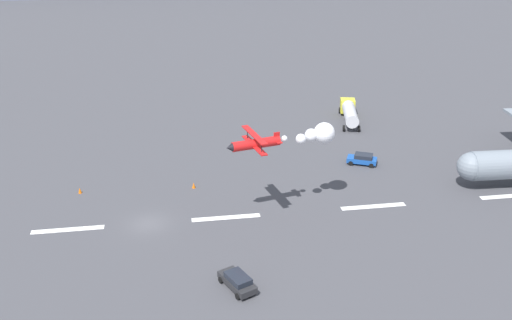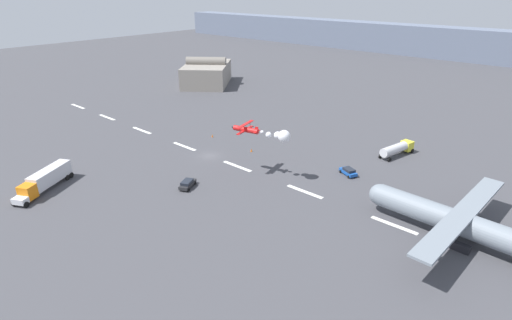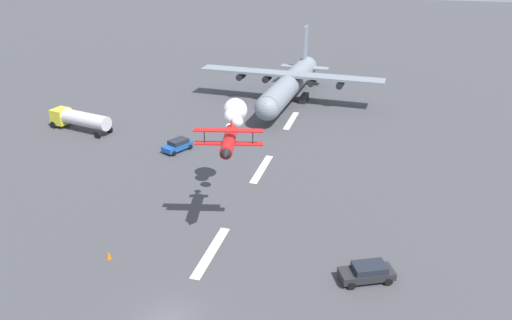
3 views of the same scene
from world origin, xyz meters
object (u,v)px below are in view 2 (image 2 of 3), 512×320
object	(u,v)px
fuel_tanker_truck	(397,149)
airport_staff_sedan	(348,171)
traffic_cone_far	(251,150)
traffic_cone_near	(212,136)
cargo_transport_plane	(454,220)
semi_truck_orange	(45,180)
followme_car_yellow	(187,184)
stunt_biplane_red	(270,134)

from	to	relation	value
fuel_tanker_truck	airport_staff_sedan	size ratio (longest dim) A/B	2.31
traffic_cone_far	traffic_cone_near	bearing A→B (deg)	177.02
fuel_tanker_truck	airport_staff_sedan	distance (m)	16.95
cargo_transport_plane	semi_truck_orange	xyz separation A→B (m)	(-64.10, -34.44, -1.14)
traffic_cone_near	traffic_cone_far	size ratio (longest dim) A/B	1.00
followme_car_yellow	traffic_cone_near	world-z (taller)	followme_car_yellow
traffic_cone_near	traffic_cone_far	distance (m)	14.28
traffic_cone_near	airport_staff_sedan	bearing A→B (deg)	4.59
fuel_tanker_truck	stunt_biplane_red	bearing A→B (deg)	-117.73
traffic_cone_near	traffic_cone_far	bearing A→B (deg)	-2.98
semi_truck_orange	fuel_tanker_truck	size ratio (longest dim) A/B	1.31
fuel_tanker_truck	traffic_cone_far	distance (m)	33.75
cargo_transport_plane	semi_truck_orange	distance (m)	72.77
followme_car_yellow	traffic_cone_near	size ratio (longest dim) A/B	6.36
stunt_biplane_red	followme_car_yellow	xyz separation A→B (m)	(-9.14, -14.20, -8.61)
semi_truck_orange	traffic_cone_near	xyz separation A→B (m)	(2.66, 41.18, -1.74)
fuel_tanker_truck	followme_car_yellow	distance (m)	48.66
semi_truck_orange	fuel_tanker_truck	world-z (taller)	semi_truck_orange
followme_car_yellow	airport_staff_sedan	size ratio (longest dim) A/B	1.08
followme_car_yellow	traffic_cone_near	bearing A→B (deg)	127.12
traffic_cone_near	stunt_biplane_red	bearing A→B (deg)	-17.88
cargo_transport_plane	traffic_cone_near	xyz separation A→B (m)	(-61.44, 6.74, -2.88)
traffic_cone_near	semi_truck_orange	bearing A→B (deg)	-93.70
cargo_transport_plane	followme_car_yellow	xyz separation A→B (m)	(-44.27, -15.94, -2.45)
stunt_biplane_red	traffic_cone_near	distance (m)	29.09
fuel_tanker_truck	traffic_cone_far	bearing A→B (deg)	-142.75
semi_truck_orange	traffic_cone_far	bearing A→B (deg)	67.29
stunt_biplane_red	traffic_cone_near	xyz separation A→B (m)	(-26.31, 8.49, -9.05)
stunt_biplane_red	fuel_tanker_truck	size ratio (longest dim) A/B	1.26
cargo_transport_plane	followme_car_yellow	bearing A→B (deg)	-160.19
semi_truck_orange	airport_staff_sedan	xyz separation A→B (m)	(40.61, 44.22, -1.30)
followme_car_yellow	airport_staff_sedan	distance (m)	33.07
followme_car_yellow	cargo_transport_plane	bearing A→B (deg)	19.81
airport_staff_sedan	followme_car_yellow	bearing A→B (deg)	-128.91
airport_staff_sedan	semi_truck_orange	bearing A→B (deg)	-132.56
cargo_transport_plane	stunt_biplane_red	size ratio (longest dim) A/B	2.41
airport_staff_sedan	traffic_cone_near	size ratio (longest dim) A/B	5.91
semi_truck_orange	airport_staff_sedan	bearing A→B (deg)	47.44
airport_staff_sedan	traffic_cone_near	xyz separation A→B (m)	(-37.95, -3.05, -0.44)
stunt_biplane_red	airport_staff_sedan	xyz separation A→B (m)	(11.64, 11.53, -8.61)
stunt_biplane_red	traffic_cone_far	distance (m)	16.94
semi_truck_orange	stunt_biplane_red	bearing A→B (deg)	48.46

